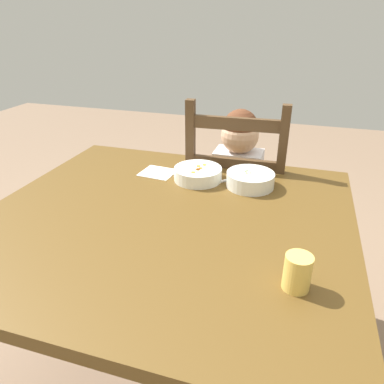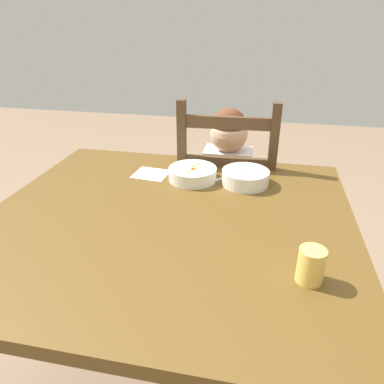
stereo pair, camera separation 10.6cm
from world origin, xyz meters
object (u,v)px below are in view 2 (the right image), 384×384
at_px(dining_table, 169,241).
at_px(bowl_of_carrots, 193,173).
at_px(child_figure, 226,178).
at_px(bowl_of_peas, 245,177).
at_px(drinking_cup, 311,265).
at_px(spoon, 205,184).
at_px(dining_chair, 226,207).

xyz_separation_m(dining_table, bowl_of_carrots, (0.02, 0.30, 0.12)).
bearing_deg(bowl_of_carrots, child_figure, 70.72).
bearing_deg(bowl_of_peas, drinking_cup, -69.98).
bearing_deg(spoon, dining_chair, 81.53).
relative_size(dining_chair, spoon, 8.71).
distance_m(bowl_of_peas, bowl_of_carrots, 0.20).
distance_m(dining_chair, bowl_of_peas, 0.43).
height_order(dining_chair, bowl_of_peas, dining_chair).
xyz_separation_m(dining_chair, child_figure, (-0.00, -0.00, 0.16)).
height_order(dining_chair, bowl_of_carrots, dining_chair).
bearing_deg(dining_table, bowl_of_carrots, 85.93).
relative_size(bowl_of_peas, bowl_of_carrots, 0.96).
xyz_separation_m(dining_chair, bowl_of_carrots, (-0.11, -0.29, 0.30)).
distance_m(dining_chair, child_figure, 0.16).
bearing_deg(child_figure, spoon, -98.04).
distance_m(bowl_of_carrots, spoon, 0.07).
bearing_deg(bowl_of_peas, dining_table, -127.17).
distance_m(child_figure, bowl_of_carrots, 0.34).
relative_size(dining_chair, child_figure, 1.07).
bearing_deg(bowl_of_carrots, bowl_of_peas, 0.01).
xyz_separation_m(dining_table, dining_chair, (0.13, 0.59, -0.17)).
bearing_deg(spoon, dining_table, -106.47).
bearing_deg(dining_chair, bowl_of_peas, -71.30).
relative_size(spoon, drinking_cup, 1.29).
height_order(dining_table, drinking_cup, drinking_cup).
relative_size(child_figure, drinking_cup, 10.52).
relative_size(dining_table, bowl_of_peas, 6.61).
relative_size(dining_table, child_figure, 1.24).
bearing_deg(drinking_cup, dining_chair, 109.55).
xyz_separation_m(dining_table, drinking_cup, (0.42, -0.23, 0.14)).
xyz_separation_m(bowl_of_peas, bowl_of_carrots, (-0.20, -0.00, -0.00)).
relative_size(bowl_of_carrots, drinking_cup, 2.07).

